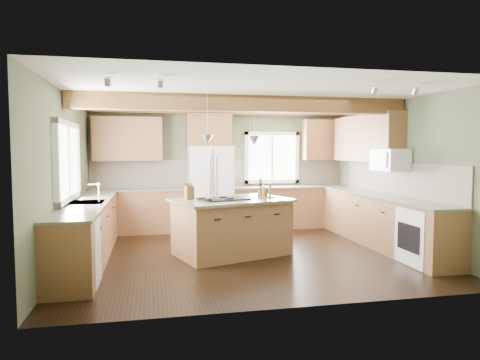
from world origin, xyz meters
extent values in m
plane|color=black|center=(0.00, 0.00, 0.00)|extent=(5.60, 5.60, 0.00)
plane|color=silver|center=(0.00, 0.00, 2.60)|extent=(5.60, 5.60, 0.00)
plane|color=#4E563D|center=(0.00, 2.50, 1.30)|extent=(5.60, 0.00, 5.60)
plane|color=#4E563D|center=(-2.80, 0.00, 1.30)|extent=(0.00, 5.00, 5.00)
plane|color=#4E563D|center=(2.80, 0.00, 1.30)|extent=(0.00, 5.00, 5.00)
cube|color=#513417|center=(0.00, -0.01, 2.47)|extent=(5.55, 0.26, 0.26)
cube|color=#513417|center=(0.00, 2.40, 2.54)|extent=(5.55, 0.20, 0.10)
cube|color=brown|center=(0.00, 2.48, 1.21)|extent=(5.58, 0.03, 0.58)
cube|color=brown|center=(2.78, 0.05, 1.21)|extent=(0.03, 3.70, 0.58)
cube|color=brown|center=(-1.79, 2.20, 0.44)|extent=(2.02, 0.60, 0.88)
cube|color=#453D32|center=(-1.79, 2.20, 0.90)|extent=(2.06, 0.64, 0.04)
cube|color=brown|center=(1.49, 2.20, 0.44)|extent=(2.62, 0.60, 0.88)
cube|color=#453D32|center=(1.49, 2.20, 0.90)|extent=(2.66, 0.64, 0.04)
cube|color=brown|center=(-2.50, 0.05, 0.44)|extent=(0.60, 3.70, 0.88)
cube|color=#453D32|center=(-2.50, 0.05, 0.90)|extent=(0.64, 3.74, 0.04)
cube|color=brown|center=(2.50, 0.05, 0.44)|extent=(0.60, 3.70, 0.88)
cube|color=#453D32|center=(2.50, 0.05, 0.90)|extent=(0.64, 3.74, 0.04)
cube|color=brown|center=(-1.99, 2.33, 1.95)|extent=(1.40, 0.35, 0.90)
cube|color=brown|center=(-0.30, 2.33, 2.15)|extent=(0.96, 0.35, 0.70)
cube|color=brown|center=(2.62, 0.90, 1.95)|extent=(0.35, 2.20, 0.90)
cube|color=brown|center=(2.30, 2.33, 1.95)|extent=(0.90, 0.35, 0.90)
cube|color=white|center=(-2.78, 0.05, 1.55)|extent=(0.04, 1.60, 1.05)
cube|color=white|center=(1.15, 2.48, 1.55)|extent=(1.10, 0.04, 1.00)
cube|color=#262628|center=(-2.50, 0.05, 0.91)|extent=(0.50, 0.65, 0.03)
cylinder|color=#B2B2B7|center=(-2.32, 0.05, 1.05)|extent=(0.02, 0.02, 0.28)
cube|color=white|center=(-2.49, -1.25, 0.43)|extent=(0.60, 0.60, 0.84)
cube|color=white|center=(2.49, -1.25, 0.43)|extent=(0.60, 0.72, 0.84)
cube|color=white|center=(2.58, -0.05, 1.55)|extent=(0.40, 0.70, 0.38)
cone|color=#B2B2B7|center=(-0.65, -0.14, 1.88)|extent=(0.18, 0.18, 0.16)
cone|color=#B2B2B7|center=(0.17, 0.13, 1.88)|extent=(0.18, 0.18, 0.16)
cube|color=white|center=(-0.30, 2.12, 0.90)|extent=(0.90, 0.74, 1.80)
cube|color=brown|center=(-0.24, -0.01, 0.44)|extent=(1.97, 1.53, 0.88)
cube|color=#453D32|center=(-0.24, -0.01, 0.90)|extent=(2.11, 1.68, 0.04)
cube|color=black|center=(-0.37, -0.05, 0.93)|extent=(0.86, 0.70, 0.02)
cube|color=brown|center=(-0.92, 0.06, 1.03)|extent=(0.16, 0.14, 0.22)
cylinder|color=#463C38|center=(0.35, 0.38, 0.99)|extent=(0.14, 0.14, 0.14)
camera|label=1|loc=(-1.51, -6.85, 1.72)|focal=32.00mm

